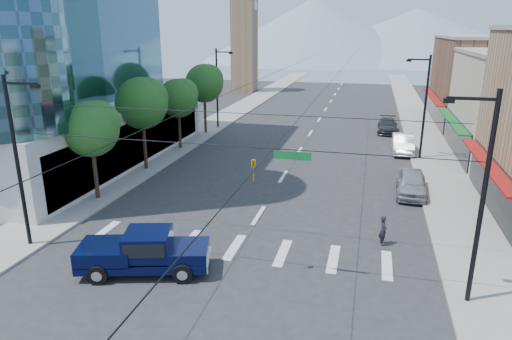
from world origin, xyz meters
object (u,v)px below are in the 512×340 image
object	(u,v)px
pedestrian	(383,230)
parked_car_near	(412,183)
parked_car_mid	(403,144)
pickup_truck	(143,251)
parked_car_far	(388,126)

from	to	relation	value
pedestrian	parked_car_near	bearing A→B (deg)	-28.91
parked_car_mid	pedestrian	bearing A→B (deg)	-96.20
pickup_truck	parked_car_far	bearing A→B (deg)	55.45
pickup_truck	parked_car_mid	xyz separation A→B (m)	(13.00, 25.84, -0.23)
pickup_truck	pedestrian	world-z (taller)	pickup_truck
pickup_truck	parked_car_near	distance (m)	19.27
parked_car_near	parked_car_far	world-z (taller)	parked_car_near
parked_car_mid	parked_car_far	distance (m)	8.77
pickup_truck	parked_car_far	world-z (taller)	pickup_truck
pickup_truck	parked_car_mid	size ratio (longest dim) A/B	1.25
pickup_truck	parked_car_far	xyz separation A→B (m)	(11.83, 34.53, -0.32)
parked_car_near	parked_car_mid	size ratio (longest dim) A/B	0.97
pickup_truck	parked_car_mid	distance (m)	28.93
parked_car_mid	parked_car_far	world-z (taller)	parked_car_mid
parked_car_mid	parked_car_far	bearing A→B (deg)	97.25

